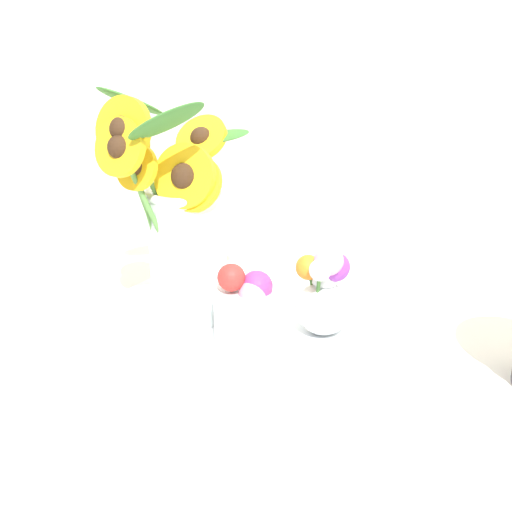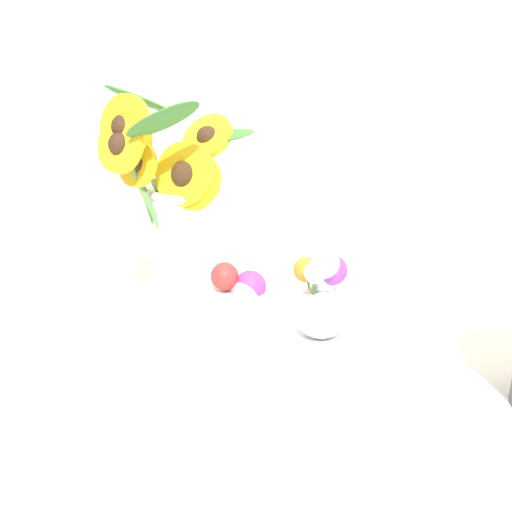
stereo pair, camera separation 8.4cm
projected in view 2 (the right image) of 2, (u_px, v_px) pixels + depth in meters
name	position (u px, v px, depth m)	size (l,w,h in m)	color
ground_plane	(219.00, 355.00, 0.82)	(6.00, 6.00, 0.00)	silver
serving_tray	(256.00, 325.00, 0.88)	(0.46, 0.46, 0.02)	silver
mason_jar_sunflowers	(183.00, 224.00, 0.85)	(0.21, 0.22, 0.33)	silver
vase_small_center	(241.00, 306.00, 0.80)	(0.08, 0.08, 0.12)	white
vase_bulb_right	(321.00, 298.00, 0.81)	(0.08, 0.08, 0.14)	white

